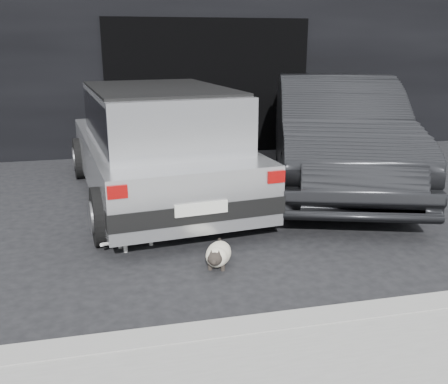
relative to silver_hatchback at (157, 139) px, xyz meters
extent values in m
plane|color=black|center=(0.31, -1.06, -0.87)|extent=(80.00, 80.00, 0.00)
cube|color=black|center=(1.31, 4.94, 1.63)|extent=(34.00, 4.00, 5.00)
cube|color=black|center=(1.31, 2.93, 0.43)|extent=(4.00, 0.10, 2.60)
cube|color=gray|center=(1.31, -3.66, -0.81)|extent=(18.00, 0.25, 0.12)
cube|color=silver|center=(-0.01, 0.11, -0.33)|extent=(2.39, 4.47, 0.68)
cube|color=silver|center=(0.01, -0.11, 0.35)|extent=(2.00, 3.03, 0.68)
cube|color=black|center=(0.01, -0.11, 0.35)|extent=(2.00, 2.92, 0.55)
cube|color=black|center=(0.23, -1.94, -0.43)|extent=(1.94, 0.40, 0.20)
cube|color=black|center=(-0.25, 2.16, -0.43)|extent=(1.94, 0.40, 0.20)
cube|color=silver|center=(0.24, -2.03, -0.36)|extent=(0.57, 0.08, 0.13)
cube|color=#8C0707|center=(-0.60, -2.12, -0.10)|extent=(0.20, 0.06, 0.13)
cube|color=#8C0707|center=(1.08, -1.93, -0.10)|extent=(0.20, 0.06, 0.13)
cube|color=black|center=(0.01, -0.11, 0.71)|extent=(1.97, 2.74, 0.03)
cylinder|color=black|center=(-0.76, -1.52, -0.54)|extent=(0.32, 0.68, 0.66)
cylinder|color=slate|center=(-0.89, -1.54, -0.54)|extent=(0.06, 0.36, 0.36)
cylinder|color=black|center=(1.09, -1.31, -0.54)|extent=(0.32, 0.68, 0.66)
cylinder|color=slate|center=(1.22, -1.29, -0.54)|extent=(0.06, 0.36, 0.36)
cylinder|color=black|center=(-1.11, 1.47, -0.54)|extent=(0.32, 0.68, 0.66)
cylinder|color=slate|center=(-1.24, 1.46, -0.54)|extent=(0.06, 0.36, 0.36)
cylinder|color=black|center=(0.74, 1.69, -0.54)|extent=(0.32, 0.68, 0.66)
cylinder|color=slate|center=(0.87, 1.70, -0.54)|extent=(0.06, 0.36, 0.36)
imported|color=black|center=(2.77, 0.23, -0.04)|extent=(3.19, 5.34, 1.66)
ellipsoid|color=beige|center=(0.36, -2.31, -0.76)|extent=(0.41, 0.56, 0.19)
ellipsoid|color=beige|center=(0.31, -2.43, -0.74)|extent=(0.28, 0.28, 0.18)
ellipsoid|color=black|center=(0.27, -2.55, -0.70)|extent=(0.18, 0.17, 0.13)
sphere|color=black|center=(0.25, -2.61, -0.71)|extent=(0.06, 0.06, 0.06)
cone|color=black|center=(0.31, -2.55, -0.64)|extent=(0.06, 0.07, 0.07)
cone|color=black|center=(0.24, -2.53, -0.64)|extent=(0.06, 0.07, 0.07)
cylinder|color=black|center=(0.36, -2.47, -0.84)|extent=(0.04, 0.04, 0.06)
cylinder|color=black|center=(0.24, -2.43, -0.84)|extent=(0.04, 0.04, 0.06)
cylinder|color=black|center=(0.47, -2.19, -0.84)|extent=(0.04, 0.04, 0.06)
cylinder|color=black|center=(0.35, -2.15, -0.84)|extent=(0.04, 0.04, 0.06)
cylinder|color=black|center=(0.45, -2.05, -0.79)|extent=(0.04, 0.28, 0.08)
ellipsoid|color=white|center=(-0.44, -1.68, -0.70)|extent=(0.59, 0.46, 0.23)
ellipsoid|color=white|center=(-0.32, -1.62, -0.68)|extent=(0.30, 0.30, 0.19)
ellipsoid|color=silver|center=(-0.19, -1.57, -0.60)|extent=(0.18, 0.19, 0.13)
sphere|color=silver|center=(-0.14, -1.54, -0.61)|extent=(0.06, 0.06, 0.06)
cone|color=silver|center=(-0.22, -1.54, -0.54)|extent=(0.08, 0.07, 0.07)
cone|color=silver|center=(-0.19, -1.61, -0.54)|extent=(0.08, 0.07, 0.07)
cylinder|color=silver|center=(-0.32, -1.55, -0.80)|extent=(0.04, 0.04, 0.13)
cylinder|color=silver|center=(-0.27, -1.67, -0.80)|extent=(0.04, 0.04, 0.13)
cylinder|color=silver|center=(-0.61, -1.68, -0.80)|extent=(0.04, 0.04, 0.13)
cylinder|color=silver|center=(-0.55, -1.80, -0.80)|extent=(0.04, 0.04, 0.13)
cylinder|color=silver|center=(-0.70, -1.80, -0.75)|extent=(0.23, 0.23, 0.09)
ellipsoid|color=gray|center=(-0.51, -1.74, -0.68)|extent=(0.23, 0.21, 0.10)
camera|label=1|loc=(-0.63, -6.84, 1.28)|focal=40.00mm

